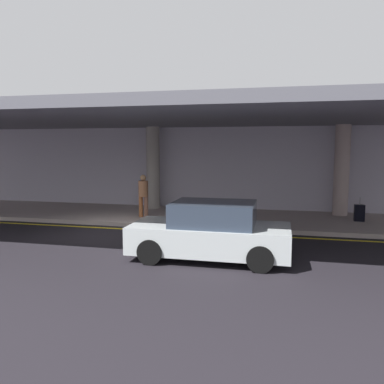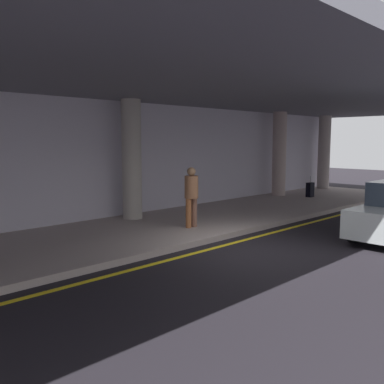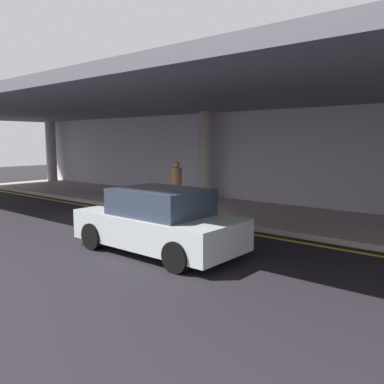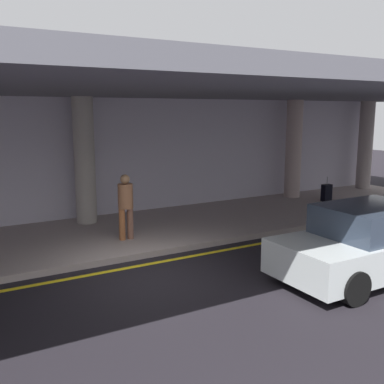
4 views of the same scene
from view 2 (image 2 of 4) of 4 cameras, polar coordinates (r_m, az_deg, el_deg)
ground_plane at (r=10.17m, az=7.50°, el=-7.65°), size 60.00×60.00×0.00m
sidewalk at (r=12.24m, az=-4.06°, el=-4.75°), size 26.00×4.20×0.15m
lane_stripe_yellow at (r=10.54m, az=4.84°, el=-7.07°), size 26.00×0.14×0.01m
support_column_left_mid at (r=13.11m, az=-8.15°, el=4.34°), size 0.60×0.60×3.65m
support_column_center at (r=18.99m, az=11.70°, el=5.04°), size 0.60×0.60×3.65m
support_column_right_mid at (r=22.42m, az=17.40°, el=5.13°), size 0.60×0.60×3.65m
ceiling_overhang at (r=11.70m, az=-2.58°, el=13.79°), size 28.00×13.20×0.30m
terminal_back_wall at (r=13.80m, az=-10.24°, el=4.11°), size 26.00×0.30×3.80m
traveler_with_luggage at (r=11.69m, az=-0.09°, el=-0.14°), size 0.38×0.38×1.68m
suitcase_upright_primary at (r=18.86m, az=15.67°, el=0.30°), size 0.36×0.22×0.90m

